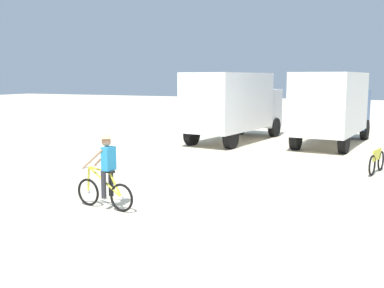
{
  "coord_description": "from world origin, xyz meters",
  "views": [
    {
      "loc": [
        5.59,
        -8.51,
        3.14
      ],
      "look_at": [
        -0.24,
        4.38,
        1.1
      ],
      "focal_mm": 43.41,
      "sensor_mm": 36.0,
      "label": 1
    }
  ],
  "objects": [
    {
      "name": "bicycle_spare",
      "position": [
        4.94,
        7.68,
        0.4
      ],
      "size": [
        0.55,
        1.71,
        0.97
      ],
      "color": "black",
      "rests_on": "ground"
    },
    {
      "name": "box_truck_avon_van",
      "position": [
        -1.91,
        13.05,
        1.87
      ],
      "size": [
        3.24,
        7.0,
        3.35
      ],
      "color": "white",
      "rests_on": "ground"
    },
    {
      "name": "cyclist_orange_shirt",
      "position": [
        -0.75,
        0.5,
        0.85
      ],
      "size": [
        1.73,
        0.52,
        1.82
      ],
      "color": "black",
      "rests_on": "ground"
    },
    {
      "name": "box_truck_white_box",
      "position": [
        2.68,
        13.75,
        1.87
      ],
      "size": [
        2.96,
        6.93,
        3.35
      ],
      "color": "white",
      "rests_on": "ground"
    },
    {
      "name": "ground_plane",
      "position": [
        0.0,
        0.0,
        0.0
      ],
      "size": [
        120.0,
        120.0,
        0.0
      ],
      "primitive_type": "plane",
      "color": "beige"
    }
  ]
}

